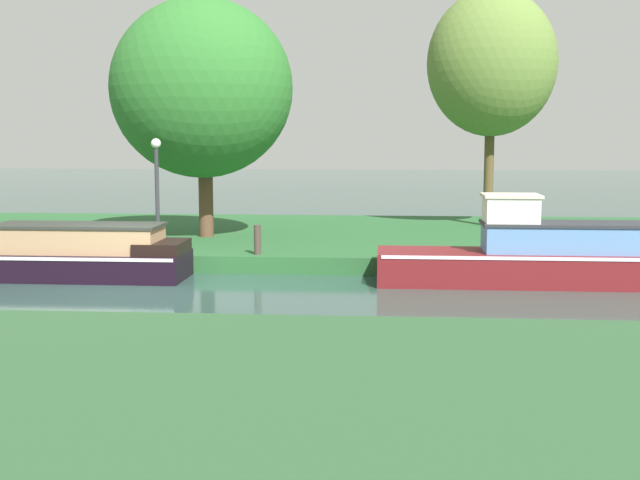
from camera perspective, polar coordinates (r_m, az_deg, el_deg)
The scene contains 8 objects.
ground_plane at distance 17.43m, azimuth -12.10°, elevation -3.31°, with size 120.00×120.00×0.00m, color #2B4841.
riverbank_far at distance 24.11m, azimuth -7.35°, elevation 0.15°, with size 72.00×10.00×0.40m, color #27592D.
black_barge at distance 18.99m, azimuth -15.90°, elevation -0.95°, with size 4.70×1.64×1.20m.
maroon_narrowboat at distance 18.21m, azimuth 16.99°, elevation -1.12°, with size 8.13×1.53×1.90m.
willow_tree_left at distance 22.35m, azimuth -8.10°, elevation 10.20°, with size 4.78×4.24×6.28m.
willow_tree_centre at distance 25.69m, azimuth 11.66°, elevation 11.72°, with size 3.82×3.29×7.00m.
lamp_post at distance 20.63m, azimuth -11.08°, elevation 4.16°, with size 0.24×0.24×2.65m.
mooring_post_far at distance 19.18m, azimuth -4.29°, elevation 0.01°, with size 0.16×0.16×0.68m, color #45372F.
Camera 1 is at (4.98, -16.41, 3.12)m, focal length 46.86 mm.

